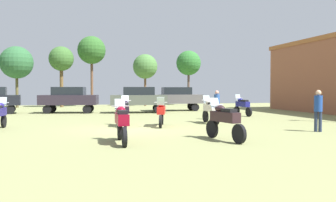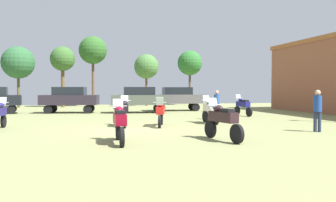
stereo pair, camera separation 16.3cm
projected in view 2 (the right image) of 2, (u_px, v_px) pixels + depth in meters
ground_plane at (131, 129)px, 15.88m from camera, size 44.00×52.00×0.02m
motorcycle_2 at (210, 110)px, 18.25m from camera, size 0.62×2.16×1.48m
motorcycle_3 at (243, 105)px, 23.57m from camera, size 0.63×2.10×1.46m
motorcycle_4 at (125, 111)px, 16.85m from camera, size 0.62×2.24×1.51m
motorcycle_5 at (222, 120)px, 12.16m from camera, size 0.74×2.26×1.50m
motorcycle_6 at (161, 112)px, 16.83m from camera, size 0.81×2.17×1.45m
motorcycle_7 at (120, 121)px, 11.59m from camera, size 0.62×2.29×1.48m
car_1 at (139, 98)px, 26.62m from camera, size 4.48×2.28×2.00m
car_2 at (177, 97)px, 29.16m from camera, size 4.41×2.09×2.00m
car_3 at (70, 98)px, 26.46m from camera, size 4.53×2.47×2.00m
person_2 at (318, 107)px, 14.60m from camera, size 0.47×0.47×1.79m
person_3 at (217, 103)px, 20.58m from camera, size 0.41×0.41×1.75m
tree_2 at (146, 67)px, 37.82m from camera, size 2.70×2.70×5.70m
tree_3 at (93, 51)px, 36.16m from camera, size 2.92×2.92×7.41m
tree_4 at (18, 63)px, 34.33m from camera, size 3.22×3.22×6.12m
tree_6 at (63, 60)px, 35.14m from camera, size 2.50×2.50×6.21m
tree_8 at (190, 63)px, 39.80m from camera, size 2.85×2.85×6.31m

